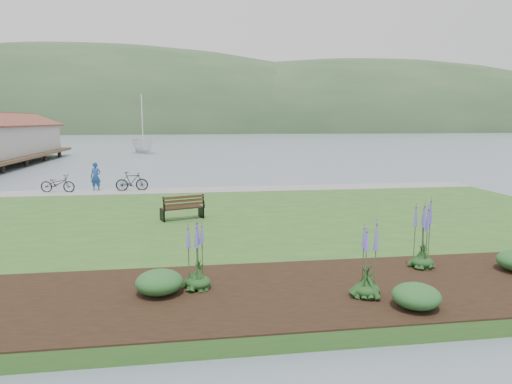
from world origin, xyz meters
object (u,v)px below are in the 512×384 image
at_px(park_bench, 183,207).
at_px(person, 96,174).
at_px(bicycle_a, 58,184).
at_px(sailboat, 143,153).

relative_size(park_bench, person, 0.95).
relative_size(person, bicycle_a, 1.00).
xyz_separation_m(park_bench, sailboat, (-6.03, 47.15, -0.94)).
xyz_separation_m(park_bench, person, (-5.12, 8.73, 0.45)).
distance_m(park_bench, person, 10.13).
bearing_deg(bicycle_a, person, -72.43).
bearing_deg(park_bench, sailboat, 78.96).
bearing_deg(bicycle_a, sailboat, 7.60).
height_order(person, bicycle_a, person).
height_order(park_bench, person, person).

